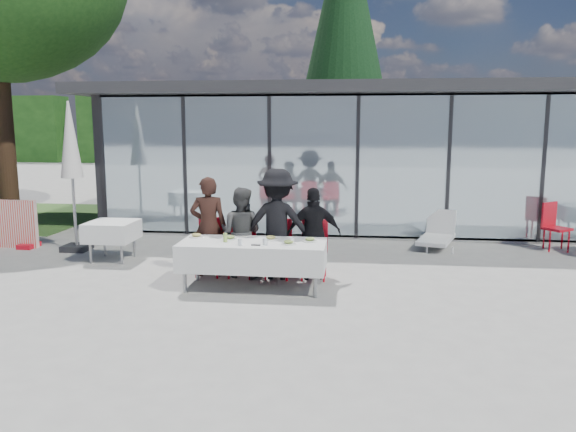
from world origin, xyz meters
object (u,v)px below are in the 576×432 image
Objects in this scene: dining_table at (253,255)px; plate_a at (196,236)px; lounger at (438,234)px; diner_chair_a at (210,244)px; diner_chair_d at (314,246)px; diner_a at (209,227)px; diner_d at (314,234)px; spare_chair_a at (553,224)px; diner_chair_c at (278,245)px; folded_eyeglasses at (256,245)px; spare_table_left at (112,231)px; market_umbrella at (71,151)px; diner_chair_b at (242,244)px; diner_c at (278,224)px; plate_b at (230,238)px; juice_bottle at (225,238)px; plate_c at (271,238)px; plate_d at (310,240)px; spare_chair_b at (564,217)px; diner_b at (241,232)px; plate_extra at (289,242)px; conifer_tree at (345,28)px.

dining_table is 1.02m from plate_a.
diner_chair_a is at bearing -146.57° from lounger.
diner_chair_d is at bearing 0.00° from diner_chair_a.
diner_d is at bearing 171.12° from diner_a.
diner_a is 7.05m from spare_chair_a.
dining_table is 2.32× the size of diner_chair_c.
lounger is (4.28, 3.29, -0.52)m from plate_a.
folded_eyeglasses is (-0.20, -1.02, 0.22)m from diner_chair_c.
market_umbrella reaches higher than spare_table_left.
diner_chair_b reaches higher than dining_table.
diner_chair_a reaches higher than spare_table_left.
diner_a is at bearing 2.91° from diner_c.
diner_chair_b is 4.21× the size of plate_b.
diner_chair_d is at bearing 31.66° from juice_bottle.
diner_a reaches higher than dining_table.
diner_d is 3.76m from lounger.
dining_table is 0.39m from plate_c.
plate_d reaches higher than folded_eyeglasses.
plate_b is at bearing -137.44° from diner_chair_c.
diner_chair_d and spare_chair_b have the same top height.
diner_d reaches higher than spare_chair_b.
diner_chair_c is at bearing -87.09° from diner_c.
diner_c is 1.03m from juice_bottle.
spare_chair_a is (4.69, 2.69, 0.00)m from diner_chair_d.
diner_b is at bearing -176.39° from diner_chair_d.
diner_chair_a is at bearing -13.31° from diner_d.
diner_chair_d reaches higher than spare_table_left.
spare_table_left is at bearing -32.18° from market_umbrella.
market_umbrella reaches higher than diner_d.
spare_chair_a is at bearing 35.22° from plate_d.
spare_chair_b is (5.20, 3.63, -0.23)m from diner_d.
spare_chair_a reaches higher than plate_extra.
diner_chair_b is at bearing -4.20° from diner_c.
diner_c reaches higher than plate_c.
diner_a reaches higher than diner_d.
dining_table is at bearing 127.25° from diner_b.
dining_table is 0.81m from diner_chair_c.
spare_chair_a is (5.98, 3.32, -0.24)m from plate_b.
plate_c is 0.24× the size of spare_chair_a.
juice_bottle is 3.02m from spare_table_left.
spare_chair_b is at bearing 32.78° from plate_b.
lounger is at bearing -76.67° from conifer_tree.
diner_b is 0.76m from plate_c.
diner_chair_d is 13.37m from conifer_tree.
spare_table_left is 0.29× the size of market_umbrella.
diner_c is 6.86m from spare_chair_b.
conifer_tree is at bearing -107.92° from diner_a.
juice_bottle is at bearing 176.74° from plate_extra.
diner_chair_b is 7.15× the size of juice_bottle.
diner_b is 1.33m from plate_d.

